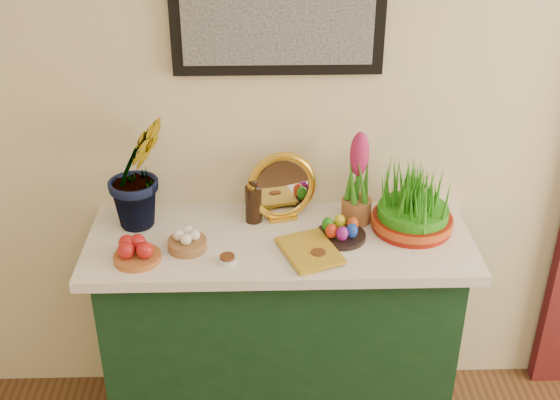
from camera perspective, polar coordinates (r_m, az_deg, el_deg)
The scene contains 13 objects.
sideboard at distance 2.83m, azimuth -0.03°, elevation -10.99°, with size 1.30×0.45×0.85m, color #14381E.
tablecloth at distance 2.57m, azimuth -0.03°, elevation -3.36°, with size 1.40×0.55×0.04m, color white.
hyacinth_green at distance 2.56m, azimuth -11.60°, elevation 3.58°, with size 0.28×0.24×0.56m, color #2D7D1A.
apple_bowl at distance 2.46m, azimuth -11.57°, elevation -4.15°, with size 0.19×0.19×0.08m.
garlic_basket at distance 2.49m, azimuth -7.56°, elevation -3.34°, with size 0.16×0.16×0.08m.
vinegar_cruet at distance 2.62m, azimuth -2.17°, elevation -0.16°, with size 0.06×0.06×0.18m.
mirror at distance 2.61m, azimuth 0.16°, elevation 1.04°, with size 0.27×0.12×0.27m.
book at distance 2.42m, azimuth 0.52°, elevation -4.53°, with size 0.16×0.23×0.03m, color #B68D1F.
spice_dish_left at distance 2.42m, azimuth -4.30°, elevation -4.81°, with size 0.06×0.06×0.03m.
spice_dish_right at distance 2.44m, azimuth 3.13°, elevation -4.50°, with size 0.06×0.06×0.03m.
egg_plate at distance 2.54m, azimuth 4.96°, elevation -2.57°, with size 0.20×0.20×0.08m.
hyacinth_pink at distance 2.59m, azimuth 6.35°, elevation 1.42°, with size 0.11×0.11×0.37m.
wheatgrass_sabzeh at distance 2.60m, azimuth 10.81°, elevation -0.25°, with size 0.30×0.30×0.25m.
Camera 1 is at (-0.40, -0.16, 2.24)m, focal length 45.00 mm.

